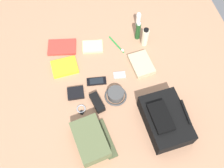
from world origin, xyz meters
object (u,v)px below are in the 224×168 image
at_px(backpack, 165,120).
at_px(toothpaste_tube, 138,20).
at_px(paperback_novel, 62,47).
at_px(notepad, 93,47).
at_px(travel_guidebook, 65,67).
at_px(bucket_hat, 116,95).
at_px(toothbrush, 117,45).
at_px(toiletry_pouch, 91,140).
at_px(cell_phone, 97,81).
at_px(wristwatch, 81,109).
at_px(media_player, 119,75).
at_px(folded_towel, 141,64).
at_px(shampoo_bottle, 138,31).
at_px(lotion_bottle, 145,37).
at_px(wallet, 76,93).
at_px(sunglasses_case, 97,102).

relative_size(backpack, toothpaste_tube, 3.06).
distance_m(paperback_novel, notepad, 0.23).
distance_m(toothpaste_tube, travel_guidebook, 0.68).
relative_size(bucket_hat, toothbrush, 0.87).
xyz_separation_m(travel_guidebook, toothbrush, (-0.11, 0.41, -0.00)).
bearing_deg(toothbrush, toiletry_pouch, -25.27).
height_order(cell_phone, wristwatch, cell_phone).
bearing_deg(media_player, folded_towel, 105.07).
height_order(shampoo_bottle, lotion_bottle, same).
bearing_deg(folded_towel, toothbrush, -148.51).
bearing_deg(backpack, shampoo_bottle, 178.51).
height_order(cell_phone, wallet, wallet).
relative_size(backpack, wristwatch, 5.23).
bearing_deg(shampoo_bottle, travel_guidebook, -75.16).
height_order(paperback_novel, toothbrush, toothbrush).
xyz_separation_m(toiletry_pouch, paperback_novel, (-0.76, -0.08, -0.04)).
relative_size(backpack, toiletry_pouch, 1.26).
bearing_deg(backpack, toiletry_pouch, -87.70).
relative_size(backpack, shampoo_bottle, 2.29).
distance_m(lotion_bottle, wristwatch, 0.71).
height_order(shampoo_bottle, cell_phone, shampoo_bottle).
bearing_deg(folded_towel, paperback_novel, -117.66).
distance_m(cell_phone, wristwatch, 0.23).
relative_size(toiletry_pouch, lotion_bottle, 1.82).
bearing_deg(toiletry_pouch, wallet, -173.02).
bearing_deg(travel_guidebook, cell_phone, 51.09).
relative_size(backpack, cell_phone, 2.64).
relative_size(backpack, wallet, 3.37).
relative_size(bucket_hat, lotion_bottle, 0.93).
height_order(toiletry_pouch, lotion_bottle, lotion_bottle).
distance_m(toothbrush, folded_towel, 0.25).
xyz_separation_m(bucket_hat, paperback_novel, (-0.48, -0.30, -0.02)).
distance_m(backpack, media_player, 0.46).
distance_m(cell_phone, folded_towel, 0.35).
relative_size(toiletry_pouch, wallet, 2.68).
relative_size(media_player, wristwatch, 1.27).
relative_size(media_player, sunglasses_case, 0.64).
xyz_separation_m(paperback_novel, travel_guidebook, (0.18, -0.00, 0.00)).
relative_size(cell_phone, notepad, 0.94).
bearing_deg(shampoo_bottle, toiletry_pouch, -34.00).
bearing_deg(toiletry_pouch, paperback_novel, -173.60).
bearing_deg(lotion_bottle, toothpaste_tube, 179.05).
relative_size(backpack, notepad, 2.47).
relative_size(toiletry_pouch, travel_guidebook, 1.55).
xyz_separation_m(bucket_hat, notepad, (-0.44, -0.08, -0.02)).
relative_size(wristwatch, wallet, 0.65).
bearing_deg(wallet, shampoo_bottle, 128.53).
distance_m(bucket_hat, wristwatch, 0.25).
relative_size(wristwatch, folded_towel, 0.36).
relative_size(lotion_bottle, folded_towel, 0.81).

